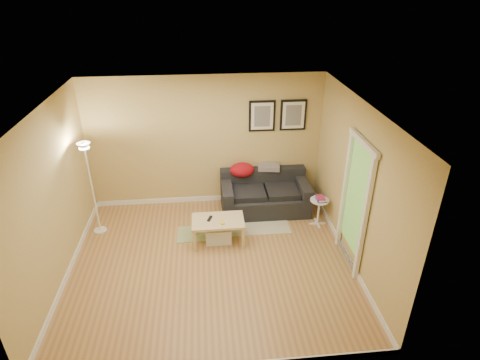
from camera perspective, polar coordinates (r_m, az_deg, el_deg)
The scene contains 24 objects.
floor at distance 6.62m, azimuth -4.10°, elevation -11.75°, with size 4.50×4.50×0.00m, color #AD7F4A.
ceiling at distance 5.36m, azimuth -5.04°, elevation 10.23°, with size 4.50×4.50×0.00m, color white.
wall_back at distance 7.69m, azimuth -4.95°, elevation 5.44°, with size 4.50×4.50×0.00m, color tan.
wall_front at distance 4.26m, azimuth -3.71°, elevation -15.31°, with size 4.50×4.50×0.00m, color tan.
wall_left at distance 6.28m, azimuth -25.50°, elevation -2.75°, with size 4.00×4.00×0.00m, color tan.
wall_right at distance 6.31m, azimuth 16.33°, elevation -0.86°, with size 4.00×4.00×0.00m, color tan.
baseboard_back at distance 8.23m, azimuth -4.60°, elevation -2.66°, with size 4.50×0.02×0.10m, color white.
baseboard_left at distance 6.95m, azimuth -23.31°, elevation -11.69°, with size 0.02×4.00×0.10m, color white.
baseboard_right at distance 6.97m, azimuth 14.89°, elevation -9.92°, with size 0.02×4.00×0.10m, color white.
sofa at distance 7.76m, azimuth 3.62°, elevation -1.89°, with size 1.70×0.90×0.75m, color black, non-canonical shape.
red_throw at distance 7.75m, azimuth 0.30°, elevation 1.46°, with size 0.48×0.36×0.28m, color maroon, non-canonical shape.
plaid_throw at distance 7.87m, azimuth 4.17°, elevation 1.89°, with size 0.42×0.26×0.10m, color tan, non-canonical shape.
framed_print_left at distance 7.57m, azimuth 3.19°, elevation 9.19°, with size 0.50×0.04×0.60m, color black, non-canonical shape.
framed_print_right at distance 7.68m, azimuth 7.68°, elevation 9.27°, with size 0.50×0.04×0.60m, color black, non-canonical shape.
area_rug at distance 7.55m, azimuth 2.11°, elevation -6.07°, with size 1.25×0.85×0.01m, color #B8B092.
green_runner at distance 7.27m, azimuth -6.24°, elevation -7.71°, with size 0.70×0.50×0.01m, color #668C4C.
coffee_table at distance 6.94m, azimuth -3.15°, elevation -7.30°, with size 0.89×0.54×0.45m, color #DCC186, non-canonical shape.
remote_control at distance 6.84m, azimuth -4.38°, elevation -5.56°, with size 0.05×0.16×0.02m, color black.
tape_roll at distance 6.70m, azimuth -2.55°, elevation -6.24°, with size 0.07×0.07×0.03m, color yellow.
storage_bin at distance 7.01m, azimuth -3.15°, elevation -7.74°, with size 0.46×0.34×0.28m, color white, non-canonical shape.
side_table at distance 7.50m, azimuth 11.23°, elevation -4.55°, with size 0.35×0.35×0.53m, color white, non-canonical shape.
book_stack at distance 7.33m, azimuth 11.59°, elevation -2.64°, with size 0.17×0.22×0.07m, color #3E2D87, non-canonical shape.
floor_lamp at distance 7.34m, azimuth -20.44°, elevation -1.58°, with size 0.23×0.23×1.74m, color white, non-canonical shape.
doorway at distance 6.31m, azimuth 16.05°, elevation -3.72°, with size 0.12×1.01×2.13m, color white, non-canonical shape.
Camera 1 is at (-0.04, -5.12, 4.21)m, focal length 29.61 mm.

